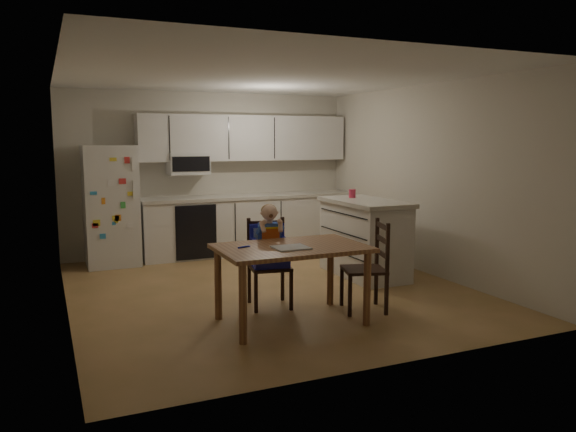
# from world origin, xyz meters

# --- Properties ---
(room) EXTENTS (4.52, 5.01, 2.51)m
(room) POSITION_xyz_m (0.00, 0.48, 1.25)
(room) COLOR olive
(room) RESTS_ON ground
(refrigerator) EXTENTS (0.72, 0.70, 1.70)m
(refrigerator) POSITION_xyz_m (-1.55, 2.15, 0.85)
(refrigerator) COLOR silver
(refrigerator) RESTS_ON ground
(kitchen_run) EXTENTS (3.37, 0.62, 2.15)m
(kitchen_run) POSITION_xyz_m (0.50, 2.24, 0.88)
(kitchen_run) COLOR silver
(kitchen_run) RESTS_ON ground
(kitchen_island) EXTENTS (0.71, 1.36, 1.00)m
(kitchen_island) POSITION_xyz_m (1.41, 0.15, 0.50)
(kitchen_island) COLOR silver
(kitchen_island) RESTS_ON ground
(red_cup) EXTENTS (0.09, 0.09, 0.11)m
(red_cup) POSITION_xyz_m (1.39, 0.46, 1.06)
(red_cup) COLOR #DC2F4F
(red_cup) RESTS_ON kitchen_island
(dining_table) EXTENTS (1.42, 0.91, 0.76)m
(dining_table) POSITION_xyz_m (-0.25, -1.21, 0.66)
(dining_table) COLOR brown
(dining_table) RESTS_ON ground
(napkin) EXTENTS (0.32, 0.28, 0.01)m
(napkin) POSITION_xyz_m (-0.30, -1.31, 0.77)
(napkin) COLOR #BBBCC1
(napkin) RESTS_ON dining_table
(toddler_spoon) EXTENTS (0.12, 0.06, 0.02)m
(toddler_spoon) POSITION_xyz_m (-0.70, -1.11, 0.77)
(toddler_spoon) COLOR #1F22A9
(toddler_spoon) RESTS_ON dining_table
(chair_booster) EXTENTS (0.48, 0.48, 1.11)m
(chair_booster) POSITION_xyz_m (-0.24, -0.59, 0.67)
(chair_booster) COLOR black
(chair_booster) RESTS_ON ground
(chair_side) EXTENTS (0.52, 0.52, 0.95)m
(chair_side) POSITION_xyz_m (0.70, -1.19, 0.54)
(chair_side) COLOR black
(chair_side) RESTS_ON ground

